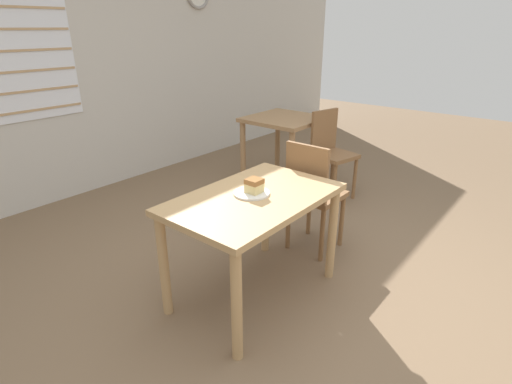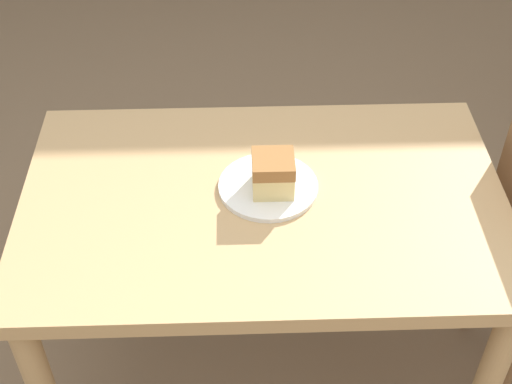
{
  "view_description": "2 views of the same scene",
  "coord_description": "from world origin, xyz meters",
  "px_view_note": "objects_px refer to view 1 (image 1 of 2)",
  "views": [
    {
      "loc": [
        -1.81,
        -0.98,
        1.67
      ],
      "look_at": [
        -0.08,
        0.44,
        0.74
      ],
      "focal_mm": 28.0,
      "sensor_mm": 36.0,
      "label": 1
    },
    {
      "loc": [
        -0.14,
        -0.72,
        1.8
      ],
      "look_at": [
        -0.1,
        0.45,
        0.73
      ],
      "focal_mm": 50.0,
      "sensor_mm": 36.0,
      "label": 2
    }
  ],
  "objects_px": {
    "plate": "(252,193)",
    "cake_slice": "(254,186)",
    "dining_table_near": "(254,212)",
    "chair_far_corner": "(331,151)",
    "chair_near_window": "(313,193)",
    "dining_table_far": "(284,131)"
  },
  "relations": [
    {
      "from": "plate",
      "to": "cake_slice",
      "type": "xyz_separation_m",
      "value": [
        0.01,
        -0.01,
        0.05
      ]
    },
    {
      "from": "dining_table_near",
      "to": "cake_slice",
      "type": "relative_size",
      "value": 11.8
    },
    {
      "from": "plate",
      "to": "cake_slice",
      "type": "bearing_deg",
      "value": -54.84
    },
    {
      "from": "dining_table_near",
      "to": "chair_far_corner",
      "type": "xyz_separation_m",
      "value": [
        1.8,
        0.47,
        -0.11
      ]
    },
    {
      "from": "chair_near_window",
      "to": "cake_slice",
      "type": "distance_m",
      "value": 0.76
    },
    {
      "from": "dining_table_near",
      "to": "plate",
      "type": "xyz_separation_m",
      "value": [
        0.01,
        0.03,
        0.11
      ]
    },
    {
      "from": "plate",
      "to": "dining_table_near",
      "type": "bearing_deg",
      "value": -112.99
    },
    {
      "from": "cake_slice",
      "to": "dining_table_far",
      "type": "bearing_deg",
      "value": 30.19
    },
    {
      "from": "dining_table_near",
      "to": "plate",
      "type": "height_order",
      "value": "plate"
    },
    {
      "from": "cake_slice",
      "to": "chair_near_window",
      "type": "bearing_deg",
      "value": 0.15
    },
    {
      "from": "dining_table_far",
      "to": "cake_slice",
      "type": "bearing_deg",
      "value": -149.81
    },
    {
      "from": "chair_near_window",
      "to": "dining_table_near",
      "type": "bearing_deg",
      "value": 91.25
    },
    {
      "from": "chair_far_corner",
      "to": "dining_table_near",
      "type": "bearing_deg",
      "value": -152.38
    },
    {
      "from": "cake_slice",
      "to": "dining_table_near",
      "type": "bearing_deg",
      "value": -146.49
    },
    {
      "from": "dining_table_near",
      "to": "chair_far_corner",
      "type": "distance_m",
      "value": 1.86
    },
    {
      "from": "chair_far_corner",
      "to": "plate",
      "type": "relative_size",
      "value": 3.97
    },
    {
      "from": "plate",
      "to": "cake_slice",
      "type": "distance_m",
      "value": 0.05
    },
    {
      "from": "dining_table_far",
      "to": "chair_near_window",
      "type": "height_order",
      "value": "chair_near_window"
    },
    {
      "from": "chair_far_corner",
      "to": "plate",
      "type": "distance_m",
      "value": 1.85
    },
    {
      "from": "dining_table_far",
      "to": "chair_near_window",
      "type": "distance_m",
      "value": 1.44
    },
    {
      "from": "dining_table_far",
      "to": "plate",
      "type": "relative_size",
      "value": 3.41
    },
    {
      "from": "chair_far_corner",
      "to": "plate",
      "type": "height_order",
      "value": "chair_far_corner"
    }
  ]
}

